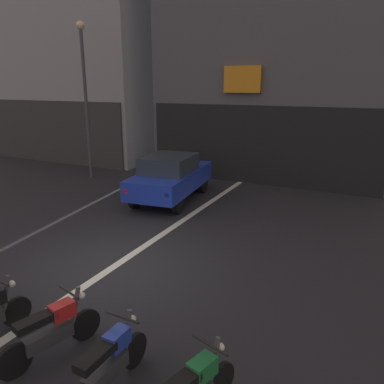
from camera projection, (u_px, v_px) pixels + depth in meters
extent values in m
plane|color=#232328|center=(113.00, 267.00, 8.60)|extent=(120.00, 120.00, 0.00)
cube|color=silver|center=(216.00, 198.00, 13.76)|extent=(0.20, 18.00, 0.01)
cube|color=#373739|center=(48.00, 132.00, 19.88)|extent=(9.63, 0.10, 3.20)
cube|color=black|center=(258.00, 146.00, 15.37)|extent=(9.57, 0.10, 3.20)
cube|color=orange|center=(242.00, 79.00, 14.91)|extent=(1.52, 0.16, 1.03)
cylinder|color=black|center=(166.00, 181.00, 14.95)|extent=(0.26, 0.66, 0.64)
cylinder|color=black|center=(203.00, 184.00, 14.45)|extent=(0.26, 0.66, 0.64)
cylinder|color=black|center=(135.00, 199.00, 12.59)|extent=(0.26, 0.66, 0.64)
cylinder|color=black|center=(178.00, 204.00, 12.09)|extent=(0.26, 0.66, 0.64)
cube|color=#1E38BF|center=(171.00, 180.00, 13.40)|extent=(2.24, 4.28, 0.66)
cube|color=#2D3842|center=(169.00, 164.00, 13.10)|extent=(1.77, 2.14, 0.56)
cube|color=red|center=(125.00, 191.00, 11.79)|extent=(0.15, 0.08, 0.12)
cube|color=red|center=(167.00, 195.00, 11.33)|extent=(0.15, 0.08, 0.12)
cylinder|color=#47474C|center=(87.00, 108.00, 16.03)|extent=(0.14, 0.14, 6.11)
sphere|color=beige|center=(80.00, 25.00, 15.14)|extent=(0.36, 0.36, 0.36)
cylinder|color=black|center=(17.00, 311.00, 6.47)|extent=(0.13, 0.52, 0.52)
cylinder|color=#4C4C51|center=(6.00, 296.00, 6.25)|extent=(0.10, 0.24, 0.70)
sphere|color=silver|center=(12.00, 284.00, 6.30)|extent=(0.12, 0.12, 0.12)
cylinder|color=black|center=(85.00, 324.00, 6.12)|extent=(0.21, 0.52, 0.52)
cylinder|color=black|center=(14.00, 361.00, 5.30)|extent=(0.21, 0.52, 0.52)
cube|color=#38383D|center=(48.00, 337.00, 5.65)|extent=(0.39, 0.76, 0.22)
cube|color=black|center=(36.00, 321.00, 5.44)|extent=(0.38, 0.64, 0.12)
cube|color=red|center=(62.00, 310.00, 5.74)|extent=(0.31, 0.41, 0.24)
cylinder|color=#4C4C51|center=(75.00, 308.00, 5.91)|extent=(0.13, 0.25, 0.70)
cylinder|color=black|center=(69.00, 292.00, 5.77)|extent=(0.54, 0.19, 0.04)
sphere|color=silver|center=(82.00, 296.00, 5.96)|extent=(0.12, 0.12, 0.12)
cylinder|color=black|center=(135.00, 350.00, 5.53)|extent=(0.08, 0.52, 0.52)
cube|color=#38383D|center=(106.00, 372.00, 4.97)|extent=(0.22, 0.74, 0.22)
cube|color=black|center=(96.00, 357.00, 4.74)|extent=(0.24, 0.61, 0.12)
cube|color=#233DB7|center=(117.00, 339.00, 5.09)|extent=(0.23, 0.37, 0.24)
cylinder|color=#4C4C51|center=(127.00, 334.00, 5.30)|extent=(0.08, 0.24, 0.70)
cylinder|color=black|center=(122.00, 317.00, 5.14)|extent=(0.55, 0.05, 0.04)
sphere|color=silver|center=(132.00, 319.00, 5.36)|extent=(0.12, 0.12, 0.12)
cylinder|color=black|center=(220.00, 381.00, 4.95)|extent=(0.21, 0.52, 0.52)
cube|color=#1E7238|center=(202.00, 368.00, 4.57)|extent=(0.31, 0.41, 0.24)
cylinder|color=#4C4C51|center=(214.00, 364.00, 4.74)|extent=(0.13, 0.25, 0.70)
cylinder|color=black|center=(210.00, 345.00, 4.60)|extent=(0.54, 0.19, 0.04)
sphere|color=silver|center=(220.00, 347.00, 4.78)|extent=(0.12, 0.12, 0.12)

